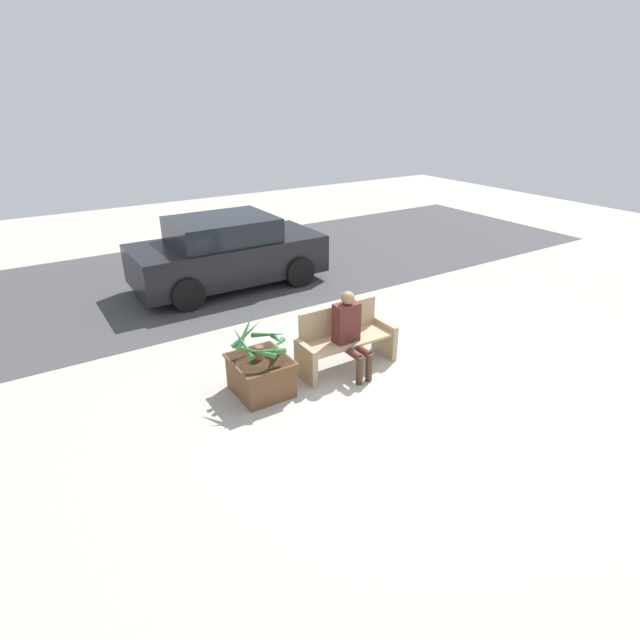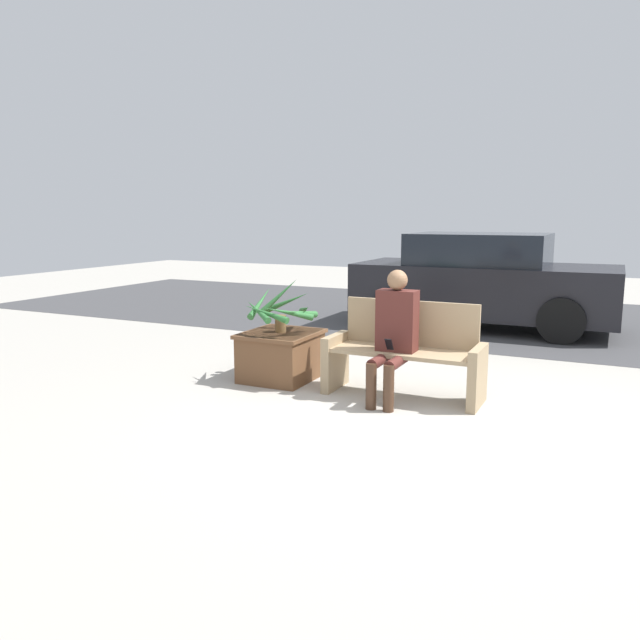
% 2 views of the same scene
% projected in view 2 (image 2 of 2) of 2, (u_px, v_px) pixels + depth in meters
% --- Properties ---
extents(ground_plane, '(30.00, 30.00, 0.00)m').
position_uv_depth(ground_plane, '(414.00, 416.00, 5.75)').
color(ground_plane, '#ADA89E').
extents(road_surface, '(20.00, 6.00, 0.01)m').
position_uv_depth(road_surface, '(513.00, 319.00, 11.02)').
color(road_surface, '#424244').
rests_on(road_surface, ground_plane).
extents(bench, '(1.59, 0.55, 0.96)m').
position_uv_depth(bench, '(405.00, 354.00, 6.34)').
color(bench, tan).
rests_on(bench, ground_plane).
extents(person_seated, '(0.39, 0.64, 1.30)m').
position_uv_depth(person_seated, '(394.00, 330.00, 6.15)').
color(person_seated, '#51231E').
rests_on(person_seated, ground_plane).
extents(planter_box, '(0.77, 0.85, 0.54)m').
position_uv_depth(planter_box, '(281.00, 354.00, 7.00)').
color(planter_box, brown).
rests_on(planter_box, ground_plane).
extents(potted_plant, '(0.83, 0.83, 0.60)m').
position_uv_depth(potted_plant, '(280.00, 309.00, 6.89)').
color(potted_plant, brown).
rests_on(potted_plant, planter_box).
extents(parked_car, '(4.10, 1.98, 1.54)m').
position_uv_depth(parked_car, '(483.00, 281.00, 10.18)').
color(parked_car, black).
rests_on(parked_car, ground_plane).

